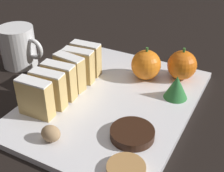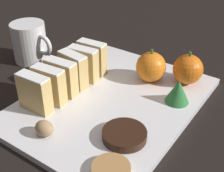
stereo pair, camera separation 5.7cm
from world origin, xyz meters
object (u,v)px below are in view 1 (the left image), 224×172
(chocolate_cookie, at_px, (132,134))
(coffee_mug, at_px, (19,47))
(orange_near, at_px, (182,65))
(orange_far, at_px, (146,65))
(walnut, at_px, (51,133))

(chocolate_cookie, distance_m, coffee_mug, 0.36)
(orange_near, xyz_separation_m, chocolate_cookie, (-0.01, -0.21, -0.02))
(orange_far, relative_size, walnut, 2.15)
(coffee_mug, bearing_deg, orange_far, 12.10)
(walnut, xyz_separation_m, chocolate_cookie, (0.11, 0.07, -0.01))
(orange_near, relative_size, coffee_mug, 0.63)
(orange_far, height_order, walnut, orange_far)
(chocolate_cookie, relative_size, coffee_mug, 0.66)
(walnut, bearing_deg, orange_far, 77.16)
(walnut, relative_size, chocolate_cookie, 0.45)
(orange_far, xyz_separation_m, coffee_mug, (-0.28, -0.06, 0.00))
(orange_near, bearing_deg, orange_far, -152.57)
(orange_near, height_order, orange_far, same)
(orange_near, xyz_separation_m, orange_far, (-0.07, -0.03, 0.00))
(orange_near, bearing_deg, chocolate_cookie, -93.24)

